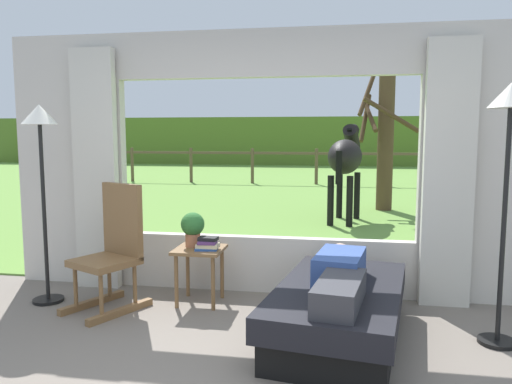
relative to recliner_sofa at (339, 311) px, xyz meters
The scene contains 16 objects.
back_wall_with_window 1.67m from the recliner_sofa, 124.68° to the left, with size 5.20×0.12×2.55m.
curtain_panel_left 2.79m from the recliner_sofa, 158.89° to the left, with size 0.44×0.10×2.40m, color beige.
curtain_panel_right 1.65m from the recliner_sofa, 44.98° to the left, with size 0.44×0.10×2.40m, color beige.
outdoor_pasture_lawn 12.01m from the recliner_sofa, 93.57° to the left, with size 36.00×21.68×0.02m, color olive.
distant_hill_ridge 21.86m from the recliner_sofa, 91.96° to the left, with size 36.00×2.00×2.40m, color #547228.
recliner_sofa is the anchor object (origin of this frame).
reclining_person 0.31m from the recliner_sofa, 90.00° to the right, with size 0.43×1.44×0.22m.
rocking_chair 2.06m from the recliner_sofa, 169.26° to the left, with size 0.71×0.81×1.12m.
side_table 1.44m from the recliner_sofa, 153.97° to the left, with size 0.44×0.44×0.52m.
potted_plant 1.59m from the recliner_sofa, 153.26° to the left, with size 0.22×0.22×0.32m.
book_stack 1.36m from the recliner_sofa, 154.48° to the left, with size 0.22×0.16×0.12m.
floor_lamp_left 3.00m from the recliner_sofa, behind, with size 0.32×0.32×1.83m.
floor_lamp_right 1.78m from the recliner_sofa, ahead, with size 0.32×0.32×1.93m.
horse 5.26m from the recliner_sofa, 89.15° to the left, with size 0.77×1.82×1.73m.
pasture_tree 6.85m from the recliner_sofa, 82.80° to the left, with size 1.20×1.10×2.87m.
pasture_fence_line 11.71m from the recliner_sofa, 93.67° to the left, with size 16.10×0.10×1.10m.
Camera 1 is at (0.74, -2.54, 1.56)m, focal length 35.01 mm.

